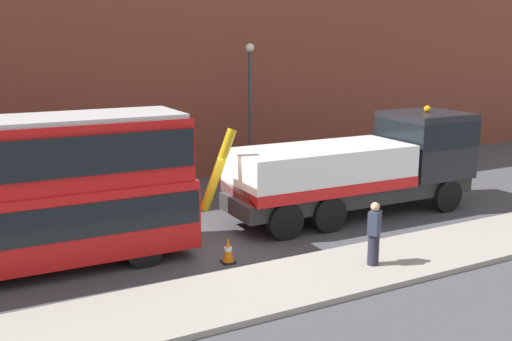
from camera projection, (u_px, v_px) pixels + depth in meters
ground_plane at (210, 239)px, 18.35m from camera, size 120.00×120.00×0.00m
near_kerb at (280, 285)px, 14.73m from camera, size 60.00×2.80×0.15m
recovery_tow_truck at (364, 165)px, 20.65m from camera, size 10.17×2.83×3.67m
pedestrian_bystander at (374, 235)px, 15.70m from camera, size 0.48×0.44×1.71m
traffic_cone_near_bus at (228, 251)px, 16.36m from camera, size 0.36×0.36×0.72m
street_lamp at (250, 101)px, 25.09m from camera, size 0.36×0.36×5.83m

